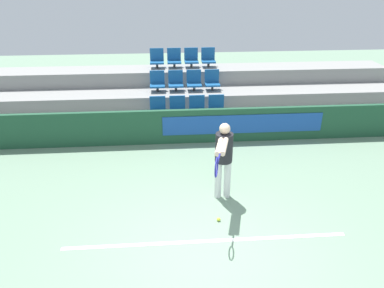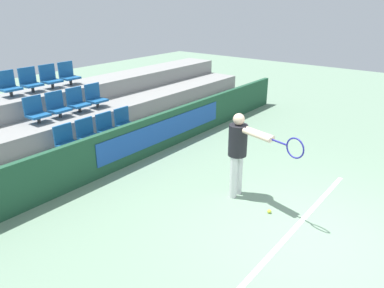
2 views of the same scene
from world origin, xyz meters
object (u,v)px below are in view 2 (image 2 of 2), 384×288
object	(u,v)px
stadium_chair_11	(68,74)
tennis_ball	(269,211)
stadium_chair_7	(95,97)
stadium_chair_6	(77,101)
stadium_chair_1	(88,133)
stadium_chair_3	(125,121)
tennis_player	(240,147)
stadium_chair_0	(66,140)
stadium_chair_2	(107,127)
stadium_chair_5	(57,106)
stadium_chair_10	(50,78)
stadium_chair_9	(30,81)
stadium_chair_4	(36,111)
stadium_chair_8	(8,85)

from	to	relation	value
stadium_chair_11	tennis_ball	bearing A→B (deg)	-94.78
stadium_chair_7	stadium_chair_6	bearing A→B (deg)	180.00
stadium_chair_1	stadium_chair_6	xyz separation A→B (m)	(0.52, 1.01, 0.43)
stadium_chair_3	stadium_chair_7	size ratio (longest dim) A/B	1.00
stadium_chair_7	tennis_ball	distance (m)	5.16
stadium_chair_3	tennis_player	bearing A→B (deg)	-95.90
stadium_chair_0	stadium_chair_11	distance (m)	2.69
stadium_chair_2	stadium_chair_11	bearing A→B (deg)	75.44
stadium_chair_2	stadium_chair_5	distance (m)	1.21
stadium_chair_7	tennis_player	distance (m)	4.33
stadium_chair_2	stadium_chair_10	xyz separation A→B (m)	(0.00, 2.01, 0.85)
stadium_chair_9	stadium_chair_7	bearing A→B (deg)	-43.91
stadium_chair_5	tennis_ball	size ratio (longest dim) A/B	8.59
stadium_chair_11	stadium_chair_4	bearing A→B (deg)	-147.30
stadium_chair_8	tennis_ball	xyz separation A→B (m)	(1.06, -6.03, -1.50)
stadium_chair_6	tennis_player	xyz separation A→B (m)	(0.18, -4.31, -0.15)
stadium_chair_0	stadium_chair_10	size ratio (longest dim) A/B	1.00
stadium_chair_3	stadium_chair_6	distance (m)	1.21
stadium_chair_5	stadium_chair_8	size ratio (longest dim) A/B	1.00
stadium_chair_1	stadium_chair_6	bearing A→B (deg)	62.56
stadium_chair_3	stadium_chair_4	xyz separation A→B (m)	(-1.57, 1.01, 0.43)
stadium_chair_11	stadium_chair_0	bearing A→B (deg)	-127.92
stadium_chair_5	tennis_ball	bearing A→B (deg)	-83.85
stadium_chair_4	stadium_chair_10	xyz separation A→B (m)	(1.04, 1.01, 0.43)
stadium_chair_0	stadium_chair_8	distance (m)	2.18
stadium_chair_8	tennis_player	size ratio (longest dim) A/B	0.37
stadium_chair_3	stadium_chair_10	size ratio (longest dim) A/B	1.00
stadium_chair_3	stadium_chair_7	distance (m)	1.09
stadium_chair_6	stadium_chair_1	bearing A→B (deg)	-117.44
stadium_chair_5	stadium_chair_10	world-z (taller)	stadium_chair_10
stadium_chair_7	tennis_ball	world-z (taller)	stadium_chair_7
stadium_chair_10	stadium_chair_11	size ratio (longest dim) A/B	1.00
stadium_chair_5	stadium_chair_1	bearing A→B (deg)	-90.00
stadium_chair_8	tennis_player	distance (m)	5.49
stadium_chair_7	stadium_chair_8	world-z (taller)	stadium_chair_8
stadium_chair_1	tennis_ball	xyz separation A→B (m)	(0.54, -4.02, -0.65)
stadium_chair_4	tennis_player	distance (m)	4.49
stadium_chair_4	stadium_chair_5	xyz separation A→B (m)	(0.52, 0.00, 0.00)
stadium_chair_0	stadium_chair_7	size ratio (longest dim) A/B	1.00
stadium_chair_6	stadium_chair_11	world-z (taller)	stadium_chair_11
stadium_chair_7	stadium_chair_8	size ratio (longest dim) A/B	1.00
stadium_chair_7	stadium_chair_10	xyz separation A→B (m)	(-0.52, 1.01, 0.43)
stadium_chair_6	tennis_player	bearing A→B (deg)	-87.60
stadium_chair_6	tennis_ball	xyz separation A→B (m)	(0.02, -5.02, -1.08)
stadium_chair_10	tennis_ball	distance (m)	6.21
stadium_chair_6	stadium_chair_10	bearing A→B (deg)	90.00
stadium_chair_7	stadium_chair_5	bearing A→B (deg)	180.00
stadium_chair_7	stadium_chair_10	bearing A→B (deg)	117.44
stadium_chair_4	tennis_ball	size ratio (longest dim) A/B	8.59
stadium_chair_3	stadium_chair_8	world-z (taller)	stadium_chair_8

